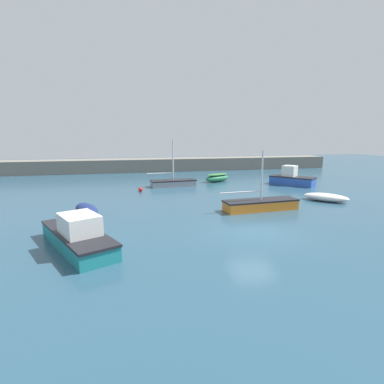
{
  "coord_description": "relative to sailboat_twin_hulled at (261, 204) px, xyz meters",
  "views": [
    {
      "loc": [
        -7.02,
        -15.25,
        5.42
      ],
      "look_at": [
        -1.37,
        9.87,
        0.52
      ],
      "focal_mm": 28.0,
      "sensor_mm": 36.0,
      "label": 1
    }
  ],
  "objects": [
    {
      "name": "ground_plane",
      "position": [
        -2.6,
        -4.53,
        -0.51
      ],
      "size": [
        120.0,
        120.0,
        0.2
      ],
      "primitive_type": "cube",
      "color": "#284C60"
    },
    {
      "name": "harbor_breakwater",
      "position": [
        -2.6,
        26.42,
        0.53
      ],
      "size": [
        51.11,
        3.74,
        1.88
      ],
      "primitive_type": "cube",
      "color": "slate",
      "rests_on": "ground_plane"
    },
    {
      "name": "sailboat_twin_hulled",
      "position": [
        0.0,
        0.0,
        0.0
      ],
      "size": [
        6.11,
        1.94,
        4.38
      ],
      "rotation": [
        0.0,
        0.0,
        0.08
      ],
      "color": "orange",
      "rests_on": "ground_plane"
    },
    {
      "name": "rowboat_blue_near",
      "position": [
        6.64,
        1.59,
        -0.09
      ],
      "size": [
        3.47,
        3.55,
        0.65
      ],
      "rotation": [
        0.0,
        0.0,
        2.33
      ],
      "color": "white",
      "rests_on": "ground_plane"
    },
    {
      "name": "rowboat_white_midwater",
      "position": [
        -12.32,
        1.27,
        -0.03
      ],
      "size": [
        2.32,
        3.44,
        0.77
      ],
      "rotation": [
        0.0,
        0.0,
        5.09
      ],
      "color": "navy",
      "rests_on": "ground_plane"
    },
    {
      "name": "cabin_cruiser_white",
      "position": [
        8.32,
        9.75,
        0.3
      ],
      "size": [
        4.47,
        4.8,
        2.12
      ],
      "rotation": [
        0.0,
        0.0,
        5.41
      ],
      "color": "#2D56B7",
      "rests_on": "ground_plane"
    },
    {
      "name": "rowboat_with_red_cover",
      "position": [
        0.95,
        13.71,
        0.08
      ],
      "size": [
        3.59,
        2.45,
        0.98
      ],
      "rotation": [
        0.0,
        0.0,
        3.55
      ],
      "color": "#287A4C",
      "rests_on": "ground_plane"
    },
    {
      "name": "motorboat_with_cabin",
      "position": [
        -11.97,
        -5.07,
        0.22
      ],
      "size": [
        4.33,
        6.25,
        1.76
      ],
      "rotation": [
        0.0,
        0.0,
        2.03
      ],
      "color": "teal",
      "rests_on": "ground_plane"
    },
    {
      "name": "sailboat_short_mast",
      "position": [
        -4.62,
        11.73,
        -0.02
      ],
      "size": [
        5.3,
        2.09,
        4.98
      ],
      "rotation": [
        0.0,
        0.0,
        0.09
      ],
      "color": "gray",
      "rests_on": "ground_plane"
    },
    {
      "name": "mooring_buoy_red",
      "position": [
        -8.23,
        9.26,
        -0.2
      ],
      "size": [
        0.42,
        0.42,
        0.42
      ],
      "primitive_type": "sphere",
      "color": "red",
      "rests_on": "ground_plane"
    }
  ]
}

